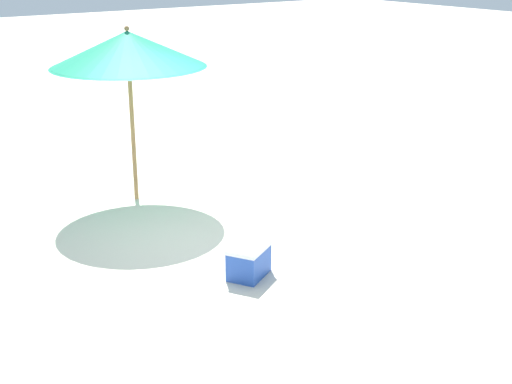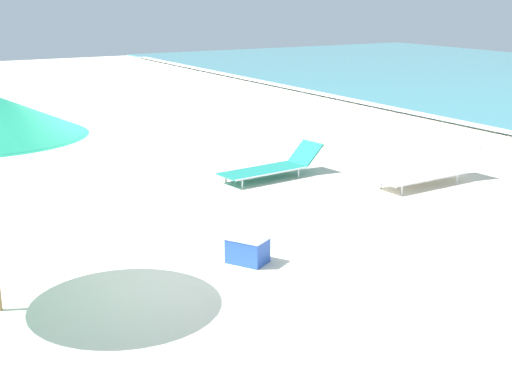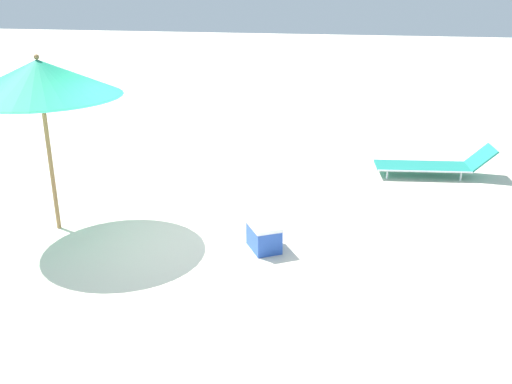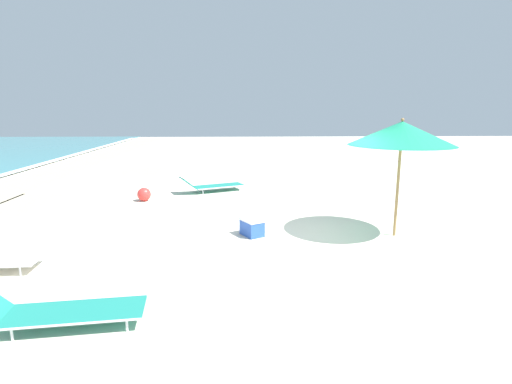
{
  "view_description": "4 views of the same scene",
  "coord_description": "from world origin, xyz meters",
  "views": [
    {
      "loc": [
        4.27,
        7.07,
        3.5
      ],
      "look_at": [
        0.33,
        1.52,
        1.12
      ],
      "focal_mm": 50.0,
      "sensor_mm": 36.0,
      "label": 1
    },
    {
      "loc": [
        7.58,
        -3.02,
        3.32
      ],
      "look_at": [
        0.6,
        1.05,
        1.05
      ],
      "focal_mm": 50.0,
      "sensor_mm": 36.0,
      "label": 2
    },
    {
      "loc": [
        6.91,
        2.33,
        3.4
      ],
      "look_at": [
        -0.07,
        1.02,
        0.71
      ],
      "focal_mm": 40.0,
      "sensor_mm": 36.0,
      "label": 3
    },
    {
      "loc": [
        -7.93,
        1.42,
        2.65
      ],
      "look_at": [
        0.14,
        1.09,
        0.95
      ],
      "focal_mm": 28.0,
      "sensor_mm": 36.0,
      "label": 4
    }
  ],
  "objects": [
    {
      "name": "ground_plane",
      "position": [
        0.0,
        0.01,
        -0.08
      ],
      "size": [
        60.0,
        60.0,
        0.16
      ],
      "color": "beige"
    },
    {
      "name": "beach_umbrella",
      "position": [
        0.06,
        -1.85,
        2.14
      ],
      "size": [
        2.14,
        2.14,
        2.46
      ],
      "color": "#9E7547",
      "rests_on": "ground_plane"
    },
    {
      "name": "cooler_box",
      "position": [
        0.18,
        1.17,
        0.19
      ],
      "size": [
        0.61,
        0.56,
        0.37
      ],
      "rotation": [
        0.0,
        0.0,
        0.53
      ],
      "color": "blue",
      "rests_on": "ground_plane"
    }
  ]
}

